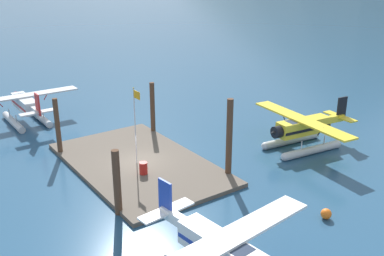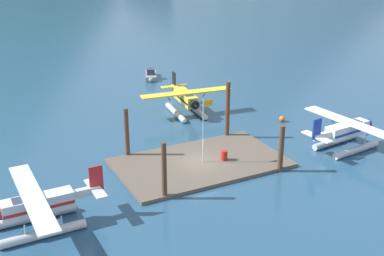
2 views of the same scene
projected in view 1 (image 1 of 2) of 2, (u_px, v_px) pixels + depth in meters
name	position (u px, v px, depth m)	size (l,w,h in m)	color
ground_plane	(139.00, 165.00, 33.30)	(1200.00, 1200.00, 0.00)	navy
dock_platform	(139.00, 163.00, 33.25)	(14.74, 8.81, 0.30)	brown
piling_near_left	(58.00, 127.00, 34.34)	(0.39, 0.39, 4.68)	#4C3323
piling_near_right	(117.00, 183.00, 26.07)	(0.46, 0.46, 4.19)	#4C3323
piling_far_left	(153.00, 109.00, 38.82)	(0.42, 0.42, 4.72)	#4C3323
piling_far_right	(229.00, 139.00, 30.56)	(0.44, 0.44, 5.78)	#4C3323
flagpole	(136.00, 117.00, 31.62)	(0.95, 0.10, 5.85)	silver
fuel_drum	(143.00, 168.00, 31.11)	(0.62, 0.62, 0.88)	#AD1E19
mooring_buoy	(326.00, 214.00, 26.16)	(0.65, 0.65, 0.65)	orange
seaplane_silver_port_aft	(25.00, 107.00, 41.86)	(7.98, 10.42, 3.84)	#B7BABF
seaplane_yellow_bow_right	(303.00, 131.00, 35.82)	(10.49, 7.95, 3.84)	#B7BABF
seaplane_white_stbd_aft	(222.00, 256.00, 20.32)	(7.96, 10.49, 3.84)	#B7BABF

